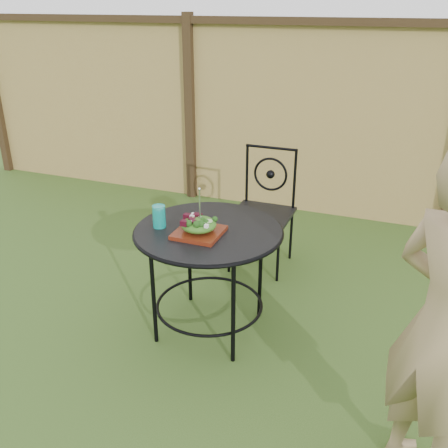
% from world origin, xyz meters
% --- Properties ---
extents(ground, '(60.00, 60.00, 0.00)m').
position_xyz_m(ground, '(0.00, 0.00, 0.00)').
color(ground, '#294616').
rests_on(ground, ground).
extents(fence, '(8.00, 0.12, 1.90)m').
position_xyz_m(fence, '(-0.00, 2.19, 0.95)').
color(fence, tan).
rests_on(fence, ground).
extents(patio_table, '(0.92, 0.92, 0.72)m').
position_xyz_m(patio_table, '(-0.16, -0.05, 0.59)').
color(patio_table, black).
rests_on(patio_table, ground).
extents(patio_chair, '(0.46, 0.46, 0.95)m').
position_xyz_m(patio_chair, '(-0.11, 0.95, 0.50)').
color(patio_chair, black).
rests_on(patio_chair, ground).
extents(salad_plate, '(0.27, 0.27, 0.02)m').
position_xyz_m(salad_plate, '(-0.19, -0.14, 0.74)').
color(salad_plate, '#52190B').
rests_on(salad_plate, patio_table).
extents(salad, '(0.21, 0.21, 0.08)m').
position_xyz_m(salad, '(-0.19, -0.14, 0.79)').
color(salad, '#235614').
rests_on(salad, salad_plate).
extents(fork, '(0.01, 0.01, 0.18)m').
position_xyz_m(fork, '(-0.18, -0.14, 0.92)').
color(fork, silver).
rests_on(fork, salad).
extents(drinking_glass, '(0.08, 0.08, 0.14)m').
position_xyz_m(drinking_glass, '(-0.46, -0.13, 0.79)').
color(drinking_glass, '#0DA094').
rests_on(drinking_glass, patio_table).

